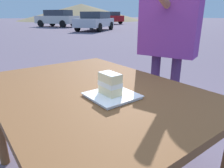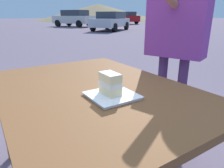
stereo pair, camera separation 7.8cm
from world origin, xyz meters
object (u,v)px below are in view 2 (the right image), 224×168
(parked_car_near, at_px, (111,21))
(parked_car_far, at_px, (74,18))
(patio_table, at_px, (93,101))
(diner_person, at_px, (177,22))
(cake_slice, at_px, (110,84))
(dessert_plate, at_px, (112,96))
(parked_car_extra, at_px, (126,18))
(dessert_fork, at_px, (111,84))

(parked_car_near, distance_m, parked_car_far, 6.67)
(parked_car_near, relative_size, parked_car_far, 0.95)
(patio_table, bearing_deg, diner_person, 95.92)
(diner_person, height_order, parked_car_far, diner_person)
(cake_slice, distance_m, diner_person, 0.89)
(dessert_plate, distance_m, parked_car_extra, 27.72)
(diner_person, xyz_separation_m, parked_car_near, (-12.99, 7.61, -0.38))
(patio_table, height_order, dessert_fork, dessert_fork)
(parked_car_extra, bearing_deg, diner_person, -35.51)
(diner_person, bearing_deg, parked_car_far, 159.56)
(dessert_fork, relative_size, parked_car_far, 0.04)
(cake_slice, height_order, parked_car_far, parked_car_far)
(parked_car_far, bearing_deg, diner_person, -20.44)
(cake_slice, distance_m, parked_car_near, 15.71)
(diner_person, distance_m, parked_car_extra, 27.03)
(patio_table, relative_size, dessert_fork, 8.49)
(diner_person, bearing_deg, dessert_plate, -70.09)
(patio_table, height_order, parked_car_far, parked_car_far)
(patio_table, xyz_separation_m, dessert_fork, (0.02, 0.12, 0.10))
(patio_table, distance_m, dessert_fork, 0.15)
(dessert_plate, xyz_separation_m, parked_car_far, (-19.94, 8.11, 0.08))
(cake_slice, bearing_deg, dessert_fork, 147.01)
(dessert_plate, bearing_deg, cake_slice, -153.95)
(diner_person, xyz_separation_m, parked_car_far, (-19.65, 7.32, -0.27))
(dessert_plate, height_order, parked_car_extra, parked_car_extra)
(patio_table, relative_size, cake_slice, 11.94)
(dessert_plate, xyz_separation_m, parked_car_extra, (-22.28, 16.48, 0.05))
(patio_table, height_order, parked_car_extra, parked_car_extra)
(diner_person, distance_m, parked_car_far, 20.98)
(cake_slice, bearing_deg, dessert_plate, 26.05)
(patio_table, xyz_separation_m, dessert_plate, (0.20, 0.01, 0.10))
(dessert_fork, bearing_deg, dessert_plate, -30.37)
(parked_car_far, bearing_deg, parked_car_near, 2.42)
(patio_table, relative_size, parked_car_far, 0.31)
(dessert_fork, distance_m, parked_car_near, 15.50)
(dessert_fork, bearing_deg, parked_car_near, 147.67)
(dessert_plate, xyz_separation_m, parked_car_near, (-13.28, 8.40, -0.03))
(dessert_plate, height_order, diner_person, diner_person)
(patio_table, bearing_deg, dessert_plate, 3.24)
(dessert_fork, distance_m, parked_car_extra, 27.51)
(diner_person, relative_size, parked_car_near, 0.38)
(parked_car_far, bearing_deg, cake_slice, -22.16)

